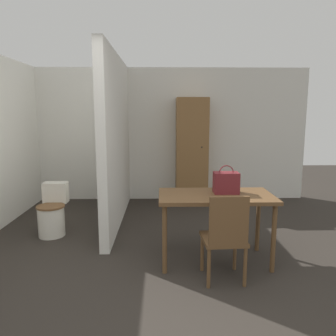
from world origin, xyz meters
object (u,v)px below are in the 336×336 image
wooden_chair (225,236)px  wooden_cabinet (192,151)px  dining_table (216,202)px  toilet (52,213)px  handbag (226,182)px

wooden_chair → wooden_cabinet: wooden_cabinet is taller
dining_table → toilet: 2.31m
dining_table → toilet: dining_table is taller
handbag → dining_table: bearing=-153.9°
dining_table → wooden_cabinet: size_ratio=0.65×
handbag → wooden_cabinet: 2.46m
dining_table → toilet: bearing=157.4°
wooden_cabinet → wooden_chair: bearing=-88.8°
wooden_cabinet → handbag: bearing=-86.2°
wooden_chair → toilet: wooden_chair is taller
wooden_chair → toilet: bearing=144.4°
wooden_chair → toilet: 2.53m
wooden_cabinet → toilet: bearing=-141.7°
toilet → handbag: size_ratio=2.19×
toilet → wooden_cabinet: bearing=38.3°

